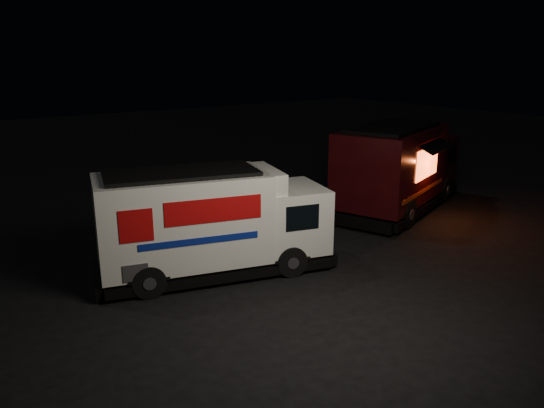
{
  "coord_description": "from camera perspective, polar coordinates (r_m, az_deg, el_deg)",
  "views": [
    {
      "loc": [
        -8.59,
        -10.41,
        5.53
      ],
      "look_at": [
        0.46,
        2.0,
        1.15
      ],
      "focal_mm": 35.0,
      "sensor_mm": 36.0,
      "label": 1
    }
  ],
  "objects": [
    {
      "name": "red_truck",
      "position": [
        19.81,
        13.6,
        3.96
      ],
      "size": [
        7.23,
        4.62,
        3.16
      ],
      "primitive_type": null,
      "rotation": [
        0.0,
        0.0,
        0.34
      ],
      "color": "#340909",
      "rests_on": "ground"
    },
    {
      "name": "white_truck",
      "position": [
        13.62,
        -6.14,
        -1.9
      ],
      "size": [
        6.45,
        3.67,
        2.77
      ],
      "primitive_type": null,
      "rotation": [
        0.0,
        0.0,
        -0.28
      ],
      "color": "silver",
      "rests_on": "ground"
    },
    {
      "name": "ground",
      "position": [
        14.59,
        3.2,
        -6.38
      ],
      "size": [
        80.0,
        80.0,
        0.0
      ],
      "primitive_type": "plane",
      "color": "black",
      "rests_on": "ground"
    }
  ]
}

